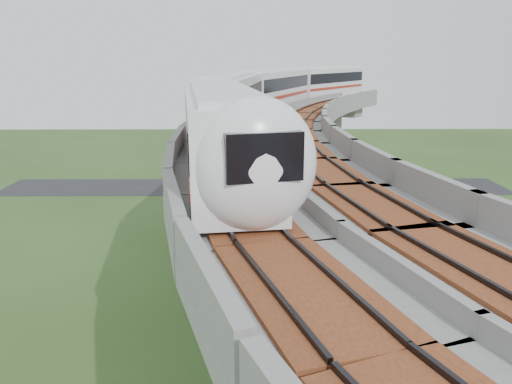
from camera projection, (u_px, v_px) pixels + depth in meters
ground at (259, 307)px, 31.26m from camera, size 160.00×160.00×0.00m
dirt_lot at (496, 322)px, 29.45m from camera, size 18.00×26.00×0.04m
asphalt_road at (255, 187)px, 60.21m from camera, size 60.00×8.00×0.03m
viaduct at (325, 166)px, 28.93m from camera, size 19.58×73.98×11.40m
metro_train at (280, 93)px, 41.21m from camera, size 18.82×59.66×3.64m
fence at (414, 296)px, 31.15m from camera, size 3.87×38.73×1.50m
tree_0 at (364, 182)px, 53.47m from camera, size 2.13×2.13×3.11m
tree_1 at (349, 194)px, 47.83m from camera, size 2.80×2.80×3.64m
tree_2 at (339, 230)px, 40.03m from camera, size 2.69×2.69×2.88m
tree_3 at (352, 262)px, 32.05m from camera, size 2.91×2.91×3.64m
tree_4 at (384, 300)px, 27.48m from camera, size 2.42×2.42×3.23m
car_dark at (442, 289)px, 32.17m from camera, size 4.65×2.86×1.26m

